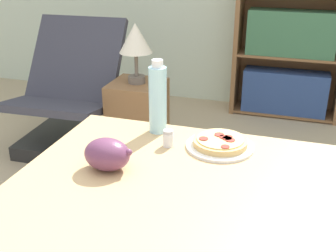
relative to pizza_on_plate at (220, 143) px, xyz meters
The scene contains 9 objects.
dining_table 0.34m from the pizza_on_plate, 93.19° to the right, with size 1.07×0.92×0.73m.
pizza_on_plate is the anchor object (origin of this frame).
grape_bunch 0.39m from the pizza_on_plate, 140.62° to the right, with size 0.15×0.12×0.10m.
drink_bottle 0.27m from the pizza_on_plate, 165.14° to the left, with size 0.06×0.06×0.27m.
salt_shaker 0.18m from the pizza_on_plate, 166.16° to the right, with size 0.04×0.04×0.06m.
lounge_chair_near 1.79m from the pizza_on_plate, 137.91° to the left, with size 0.69×0.79×0.88m.
bookshelf 2.27m from the pizza_on_plate, 86.44° to the left, with size 0.89×0.29×1.52m.
side_table 1.47m from the pizza_on_plate, 123.28° to the left, with size 0.34×0.34×0.53m.
table_lamp 1.39m from the pizza_on_plate, 123.28° to the left, with size 0.21×0.21×0.38m.
Camera 1 is at (0.36, -1.09, 1.37)m, focal length 45.00 mm.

